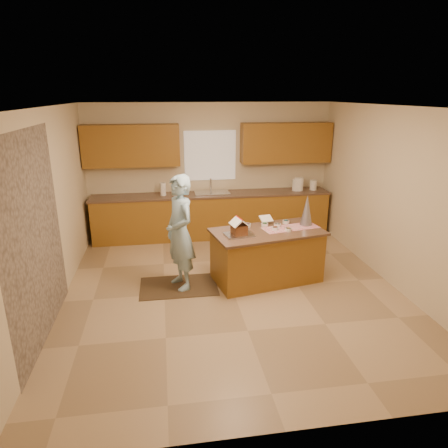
% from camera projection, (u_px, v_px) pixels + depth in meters
% --- Properties ---
extents(floor, '(5.50, 5.50, 0.00)m').
position_uv_depth(floor, '(232.00, 289.00, 6.15)').
color(floor, tan).
rests_on(floor, ground).
extents(ceiling, '(5.50, 5.50, 0.00)m').
position_uv_depth(ceiling, '(234.00, 107.00, 5.31)').
color(ceiling, silver).
rests_on(ceiling, floor).
extents(wall_back, '(5.50, 5.50, 0.00)m').
position_uv_depth(wall_back, '(210.00, 170.00, 8.31)').
color(wall_back, beige).
rests_on(wall_back, floor).
extents(wall_front, '(5.50, 5.50, 0.00)m').
position_uv_depth(wall_front, '(294.00, 297.00, 3.15)').
color(wall_front, beige).
rests_on(wall_front, floor).
extents(wall_left, '(5.50, 5.50, 0.00)m').
position_uv_depth(wall_left, '(49.00, 212.00, 5.37)').
color(wall_left, beige).
rests_on(wall_left, floor).
extents(wall_right, '(5.50, 5.50, 0.00)m').
position_uv_depth(wall_right, '(395.00, 198.00, 6.09)').
color(wall_right, beige).
rests_on(wall_right, floor).
extents(stone_accent, '(0.00, 2.50, 2.50)m').
position_uv_depth(stone_accent, '(35.00, 240.00, 4.65)').
color(stone_accent, gray).
rests_on(stone_accent, wall_left).
extents(window_curtain, '(1.05, 0.03, 1.00)m').
position_uv_depth(window_curtain, '(210.00, 156.00, 8.19)').
color(window_curtain, white).
rests_on(window_curtain, wall_back).
extents(back_counter_base, '(4.80, 0.60, 0.88)m').
position_uv_depth(back_counter_base, '(212.00, 216.00, 8.32)').
color(back_counter_base, brown).
rests_on(back_counter_base, floor).
extents(back_counter_top, '(4.85, 0.63, 0.04)m').
position_uv_depth(back_counter_top, '(212.00, 194.00, 8.17)').
color(back_counter_top, brown).
rests_on(back_counter_top, back_counter_base).
extents(upper_cabinet_left, '(1.85, 0.35, 0.80)m').
position_uv_depth(upper_cabinet_left, '(131.00, 146.00, 7.75)').
color(upper_cabinet_left, olive).
rests_on(upper_cabinet_left, wall_back).
extents(upper_cabinet_right, '(1.85, 0.35, 0.80)m').
position_uv_depth(upper_cabinet_right, '(286.00, 143.00, 8.20)').
color(upper_cabinet_right, olive).
rests_on(upper_cabinet_right, wall_back).
extents(sink, '(0.70, 0.45, 0.12)m').
position_uv_depth(sink, '(212.00, 195.00, 8.18)').
color(sink, silver).
rests_on(sink, back_counter_top).
extents(faucet, '(0.03, 0.03, 0.28)m').
position_uv_depth(faucet, '(211.00, 185.00, 8.29)').
color(faucet, silver).
rests_on(faucet, back_counter_top).
extents(island_base, '(1.76, 1.12, 0.80)m').
position_uv_depth(island_base, '(267.00, 257.00, 6.37)').
color(island_base, brown).
rests_on(island_base, floor).
extents(island_top, '(1.84, 1.20, 0.04)m').
position_uv_depth(island_top, '(268.00, 232.00, 6.24)').
color(island_top, brown).
rests_on(island_top, island_base).
extents(table_runner, '(0.95, 0.50, 0.01)m').
position_uv_depth(table_runner, '(291.00, 228.00, 6.36)').
color(table_runner, maroon).
rests_on(table_runner, island_top).
extents(baking_tray, '(0.47, 0.38, 0.02)m').
position_uv_depth(baking_tray, '(239.00, 235.00, 6.03)').
color(baking_tray, silver).
rests_on(baking_tray, island_top).
extents(cookbook, '(0.23, 0.19, 0.09)m').
position_uv_depth(cookbook, '(266.00, 219.00, 6.56)').
color(cookbook, white).
rests_on(cookbook, island_top).
extents(tinsel_tree, '(0.23, 0.23, 0.50)m').
position_uv_depth(tinsel_tree, '(307.00, 210.00, 6.42)').
color(tinsel_tree, silver).
rests_on(tinsel_tree, island_top).
extents(rug, '(1.19, 0.77, 0.01)m').
position_uv_depth(rug, '(179.00, 286.00, 6.24)').
color(rug, black).
rests_on(rug, floor).
extents(boy, '(0.62, 0.75, 1.75)m').
position_uv_depth(boy, '(180.00, 233.00, 5.98)').
color(boy, '#99C2D9').
rests_on(boy, rug).
extents(canister_a, '(0.17, 0.17, 0.23)m').
position_uv_depth(canister_a, '(296.00, 185.00, 8.39)').
color(canister_a, white).
rests_on(canister_a, back_counter_top).
extents(canister_b, '(0.19, 0.19, 0.27)m').
position_uv_depth(canister_b, '(299.00, 184.00, 8.39)').
color(canister_b, white).
rests_on(canister_b, back_counter_top).
extents(canister_c, '(0.15, 0.15, 0.21)m').
position_uv_depth(canister_c, '(313.00, 185.00, 8.45)').
color(canister_c, white).
rests_on(canister_c, back_counter_top).
extents(paper_towel, '(0.12, 0.12, 0.25)m').
position_uv_depth(paper_towel, '(163.00, 189.00, 7.98)').
color(paper_towel, white).
rests_on(paper_towel, back_counter_top).
extents(gingerbread_house, '(0.29, 0.30, 0.26)m').
position_uv_depth(gingerbread_house, '(239.00, 228.00, 5.99)').
color(gingerbread_house, brown).
rests_on(gingerbread_house, baking_tray).
extents(candy_bowls, '(0.77, 0.49, 0.05)m').
position_uv_depth(candy_bowls, '(273.00, 226.00, 6.38)').
color(candy_bowls, '#34C3C4').
rests_on(candy_bowls, island_top).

